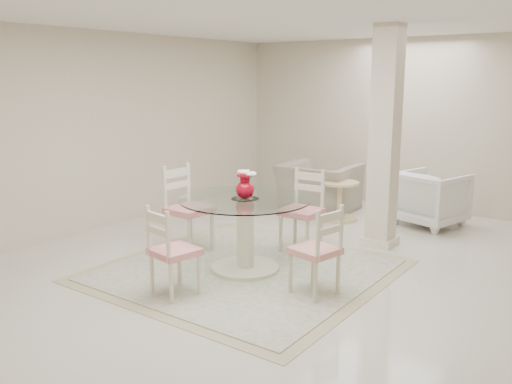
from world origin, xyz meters
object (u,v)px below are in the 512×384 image
Objects in this scene: dining_chair_north at (304,204)px; red_vase at (245,185)px; column at (385,138)px; recliner_taupe at (319,187)px; dining_chair_south at (169,245)px; dining_chair_west at (185,202)px; armchair_white at (431,198)px; dining_chair_east at (320,245)px; dining_table at (245,234)px; side_table at (339,202)px.

red_vase is at bearing -100.43° from dining_chair_north.
column is 2.36× the size of recliner_taupe.
red_vase reaches higher than dining_chair_south.
dining_chair_west is 1.44m from dining_chair_south.
dining_chair_east is at bearing 105.53° from armchair_white.
dining_chair_west is (-1.83, -1.62, -0.74)m from column.
dining_table is at bearing -86.10° from dining_chair_east.
red_vase is 3.07m from recliner_taupe.
column is 2.55m from dining_chair_west.
armchair_white is (1.01, 3.06, -0.03)m from dining_table.
armchair_white is at bearing 81.35° from column.
dining_chair_west is 2.57m from side_table.
recliner_taupe is at bearing 20.00° from armchair_white.
dining_chair_east reaches higher than recliner_taupe.
dining_table is at bearing 87.37° from armchair_white.
dining_chair_south reaches higher than recliner_taupe.
dining_chair_west is at bearing 172.18° from red_vase.
recliner_taupe is (-0.87, 1.91, -0.20)m from dining_chair_north.
dining_chair_south is 1.71× the size of side_table.
dining_chair_east reaches higher than armchair_white.
dining_chair_west is 2.01× the size of side_table.
dining_chair_east is 1.01× the size of dining_chair_south.
red_vase is 0.26× the size of dining_chair_west.
recliner_taupe is at bearing -2.12° from dining_chair_west.
red_vase is at bearing 102.29° from recliner_taupe.
column is 2.16m from recliner_taupe.
red_vase is 0.27× the size of recliner_taupe.
column is 2.09m from dining_chair_east.
red_vase is at bearing -94.14° from dining_chair_west.
dining_chair_south is at bearing -98.50° from red_vase.
red_vase is at bearing 84.29° from dining_table.
dining_table reaches higher than recliner_taupe.
column is 2.15m from dining_table.
dining_chair_west is at bearing -145.79° from dining_chair_north.
dining_table is at bearing -100.43° from dining_chair_north.
armchair_white is at bearing 64.07° from dining_chair_north.
column reaches higher than dining_chair_west.
dining_chair_north is 1.60m from side_table.
dining_chair_west reaches higher than dining_chair_north.
dining_table is 3.22m from armchair_white.
recliner_taupe is (0.28, 2.78, -0.24)m from dining_chair_west.
side_table is at bearing -143.97° from dining_chair_east.
dining_table is 1.23× the size of recliner_taupe.
dining_chair_west reaches higher than dining_chair_east.
armchair_white is at bearing 71.77° from dining_table.
dining_chair_north is at bearing -130.72° from dining_chair_east.
armchair_white reaches higher than recliner_taupe.
armchair_white is at bearing -95.19° from dining_chair_south.
dining_table is 1.65× the size of armchair_white.
recliner_taupe reaches higher than side_table.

